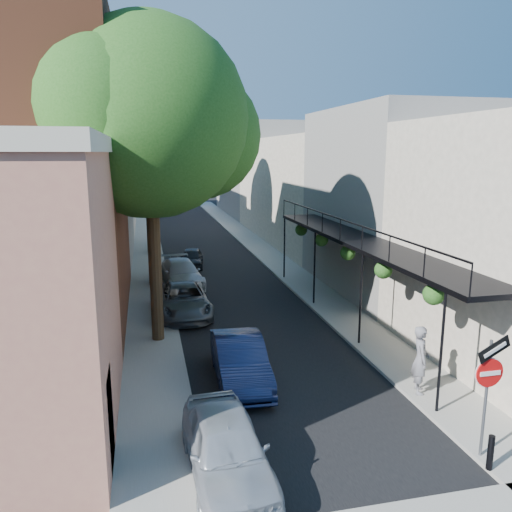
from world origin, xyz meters
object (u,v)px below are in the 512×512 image
oak_far (152,132)px  parked_car_c (184,300)px  sign_post (489,377)px  oak_mid (156,149)px  bollard (490,453)px  parked_car_a (226,448)px  pedestrian (420,359)px  parked_car_d (181,273)px  oak_near (162,123)px  parked_car_e (192,258)px  parked_car_b (240,360)px

oak_far → parked_car_c: (0.75, -14.30, -7.61)m
sign_post → oak_mid: (-6.58, 17.26, 5.02)m
bollard → parked_car_a: bearing=168.3°
oak_far → sign_post: bearing=-76.1°
parked_car_c → parked_car_a: bearing=-90.2°
sign_post → pedestrian: sign_post is taller
parked_car_d → sign_post: bearing=-78.5°
sign_post → oak_mid: size_ratio=0.29×
oak_near → oak_far: bearing=90.0°
oak_near → parked_car_e: bearing=80.6°
oak_near → parked_car_b: oak_near is taller
parked_car_b → parked_car_e: size_ratio=1.26×
sign_post → pedestrian: 3.27m
parked_car_e → bollard: bearing=-71.3°
parked_car_a → oak_near: bearing=93.3°
parked_car_c → pedestrian: 10.72m
oak_near → pedestrian: bearing=-42.3°
sign_post → parked_car_b: sign_post is taller
sign_post → parked_car_e: 21.69m
parked_car_d → parked_car_e: size_ratio=1.38×
oak_near → parked_car_b: bearing=-65.3°
oak_mid → oak_far: 9.12m
sign_post → parked_car_c: 13.37m
sign_post → parked_car_c: bearing=115.7°
oak_mid → parked_car_d: (1.06, -0.35, -6.39)m
bollard → parked_car_c: parked_car_c is taller
bollard → oak_near: 13.78m
oak_near → pedestrian: (6.77, -6.16, -6.77)m
parked_car_c → parked_car_d: (0.24, 4.92, 0.01)m
oak_far → parked_car_c: oak_far is taller
oak_near → parked_car_a: bearing=-84.9°
parked_car_a → parked_car_c: 11.31m
oak_mid → bollard: bearing=-70.1°
bollard → oak_near: oak_near is taller
parked_car_c → parked_car_b: bearing=-80.7°
oak_mid → pedestrian: 16.78m
oak_far → pedestrian: bearing=-73.7°
sign_post → bollard: (-0.16, -0.47, -1.52)m
oak_mid → oak_far: (0.06, 9.04, 1.20)m
oak_near → parked_car_b: size_ratio=2.72×
sign_post → parked_car_c: (-5.76, 11.99, -1.39)m
parked_car_d → pedestrian: size_ratio=2.30×
sign_post → parked_car_b: bearing=131.9°
parked_car_b → parked_car_d: bearing=96.7°
bollard → oak_far: (-6.35, 26.77, 7.74)m
sign_post → parked_car_a: 5.95m
oak_far → pedestrian: oak_far is taller
sign_post → parked_car_e: sign_post is taller
oak_near → parked_car_a: 11.23m
bollard → oak_mid: oak_mid is taller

